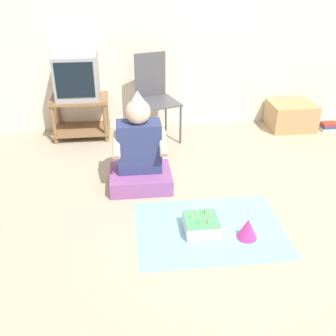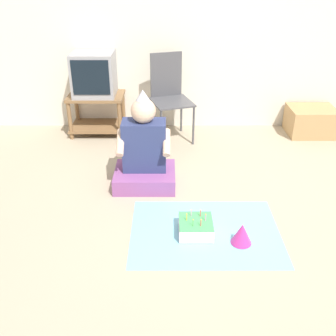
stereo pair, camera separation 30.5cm
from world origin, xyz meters
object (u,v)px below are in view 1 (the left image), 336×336
object	(u,v)px
book_pile	(329,126)
cardboard_box_stack	(291,116)
tv	(77,77)
person_seated	(140,155)
party_hat_blue	(248,228)
folding_chair	(154,92)
birthday_cake	(201,225)

from	to	relation	value
book_pile	cardboard_box_stack	bearing A→B (deg)	165.80
tv	person_seated	xyz separation A→B (m)	(0.60, -1.17, -0.40)
book_pile	party_hat_blue	distance (m)	2.44
folding_chair	cardboard_box_stack	xyz separation A→B (m)	(1.62, 0.08, -0.36)
cardboard_box_stack	person_seated	xyz separation A→B (m)	(-1.84, -1.14, 0.13)
cardboard_box_stack	person_seated	bearing A→B (deg)	-148.29
cardboard_box_stack	person_seated	size ratio (longest dim) A/B	0.60
folding_chair	book_pile	world-z (taller)	folding_chair
book_pile	birthday_cake	size ratio (longest dim) A/B	0.76
person_seated	tv	bearing A→B (deg)	117.20
folding_chair	book_pile	bearing A→B (deg)	-0.93
tv	book_pile	size ratio (longest dim) A/B	2.44
cardboard_box_stack	person_seated	distance (m)	2.17
cardboard_box_stack	tv	bearing A→B (deg)	179.29
book_pile	person_seated	distance (m)	2.51
tv	person_seated	distance (m)	1.37
party_hat_blue	birthday_cake	bearing A→B (deg)	160.74
tv	party_hat_blue	bearing A→B (deg)	-56.82
folding_chair	party_hat_blue	xyz separation A→B (m)	(0.51, -1.92, -0.43)
tv	birthday_cake	bearing A→B (deg)	-62.24
tv	birthday_cake	distance (m)	2.25
tv	folding_chair	bearing A→B (deg)	-7.43
tv	birthday_cake	world-z (taller)	tv
birthday_cake	party_hat_blue	xyz separation A→B (m)	(0.32, -0.11, 0.02)
tv	party_hat_blue	distance (m)	2.49
cardboard_box_stack	birthday_cake	xyz separation A→B (m)	(-1.43, -1.89, -0.09)
cardboard_box_stack	book_pile	size ratio (longest dim) A/B	2.72
tv	cardboard_box_stack	world-z (taller)	tv
book_pile	person_seated	xyz separation A→B (m)	(-2.28, -1.03, 0.24)
birthday_cake	book_pile	bearing A→B (deg)	43.56
book_pile	party_hat_blue	world-z (taller)	party_hat_blue
folding_chair	book_pile	size ratio (longest dim) A/B	4.84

